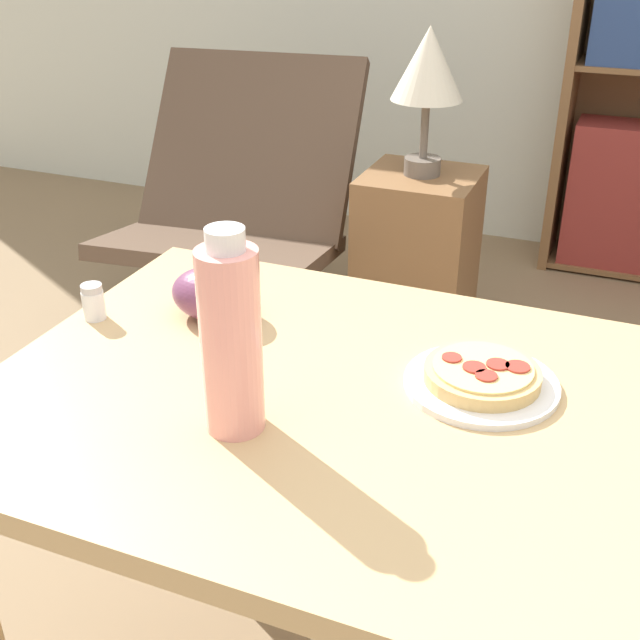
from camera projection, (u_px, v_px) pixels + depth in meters
name	position (u px, v px, depth m)	size (l,w,h in m)	color
dining_table	(420.00, 475.00, 1.11)	(1.22, 0.74, 0.73)	tan
pizza_on_plate	(482.00, 378.00, 1.11)	(0.22, 0.22, 0.04)	white
grape_bunch	(214.00, 294.00, 1.29)	(0.14, 0.12, 0.08)	#6B3856
drink_bottle	(231.00, 339.00, 0.98)	(0.08, 0.08, 0.27)	pink
salt_shaker	(93.00, 302.00, 1.29)	(0.04, 0.04, 0.06)	white
lounge_chair_near	(237.00, 254.00, 2.66)	(0.77, 0.83, 0.88)	black
side_table	(416.00, 265.00, 2.55)	(0.34, 0.34, 0.60)	brown
table_lamp	(428.00, 71.00, 2.27)	(0.21, 0.21, 0.43)	#665B51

